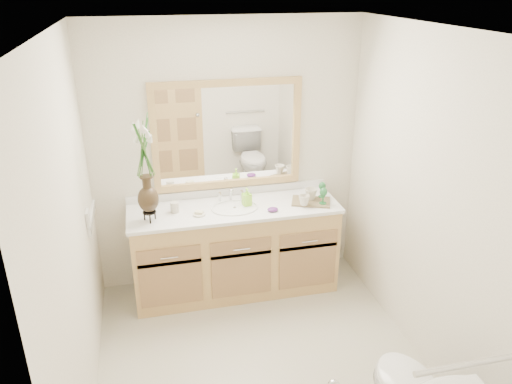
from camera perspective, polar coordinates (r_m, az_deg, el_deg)
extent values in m
plane|color=beige|center=(3.98, 0.65, -18.85)|extent=(2.60, 2.60, 0.00)
cube|color=white|center=(2.96, 0.87, 18.07)|extent=(2.40, 2.60, 0.02)
cube|color=white|center=(4.47, -3.28, 4.07)|extent=(2.40, 0.02, 2.40)
cube|color=white|center=(2.26, 9.09, -17.60)|extent=(2.40, 0.02, 2.40)
cube|color=white|center=(3.25, -20.33, -5.15)|extent=(0.02, 2.60, 2.40)
cube|color=white|center=(3.75, 18.86, -1.14)|extent=(0.02, 2.60, 2.40)
cube|color=tan|center=(4.55, -2.41, -6.66)|extent=(1.80, 0.55, 0.80)
cube|color=white|center=(4.36, -2.50, -1.92)|extent=(1.84, 0.57, 0.03)
ellipsoid|color=white|center=(4.36, -2.44, -2.51)|extent=(0.38, 0.30, 0.12)
cylinder|color=silver|center=(4.47, -2.90, -0.26)|extent=(0.02, 0.02, 0.11)
cylinder|color=silver|center=(4.46, -4.16, -0.56)|extent=(0.02, 0.02, 0.08)
cylinder|color=silver|center=(4.49, -1.65, -0.32)|extent=(0.02, 0.02, 0.08)
cube|color=white|center=(4.39, -3.30, 6.52)|extent=(1.20, 0.01, 0.85)
cube|color=tan|center=(4.28, -3.42, 12.34)|extent=(1.32, 0.04, 0.06)
cube|color=tan|center=(4.54, -3.15, 0.98)|extent=(1.32, 0.04, 0.06)
cube|color=tan|center=(4.33, -11.56, 5.82)|extent=(0.06, 0.04, 0.85)
cube|color=tan|center=(4.53, 4.64, 7.01)|extent=(0.06, 0.04, 0.85)
cube|color=white|center=(4.03, -18.66, -2.82)|extent=(0.02, 0.12, 0.12)
cylinder|color=silver|center=(2.74, 22.85, -17.77)|extent=(0.55, 0.03, 0.03)
cylinder|color=black|center=(4.17, -12.08, -2.25)|extent=(0.11, 0.11, 0.01)
ellipsoid|color=#2F2115|center=(4.12, -12.22, -0.80)|extent=(0.17, 0.17, 0.22)
cylinder|color=#2F2115|center=(4.07, -12.38, 0.99)|extent=(0.07, 0.07, 0.10)
cylinder|color=#4C7A33|center=(3.98, -12.70, 4.44)|extent=(0.06, 0.06, 0.40)
cylinder|color=beige|center=(4.29, -9.28, -1.72)|extent=(0.07, 0.07, 0.09)
cylinder|color=beige|center=(4.23, -6.53, -2.55)|extent=(0.11, 0.11, 0.01)
cube|color=beige|center=(4.22, -6.54, -2.34)|extent=(0.08, 0.07, 0.02)
imported|color=#9AED37|center=(4.36, -1.06, -0.63)|extent=(0.08, 0.08, 0.14)
ellipsoid|color=#5A246D|center=(4.27, 1.93, -2.00)|extent=(0.10, 0.08, 0.03)
cube|color=brown|center=(4.46, 6.30, -1.09)|extent=(0.39, 0.33, 0.02)
imported|color=beige|center=(4.35, 5.52, -0.90)|extent=(0.11, 0.10, 0.10)
imported|color=beige|center=(4.46, 6.28, -0.19)|extent=(0.12, 0.12, 0.11)
cylinder|color=#246D35|center=(4.42, 7.65, -1.26)|extent=(0.06, 0.06, 0.01)
cylinder|color=#246D35|center=(4.40, 7.68, -0.70)|extent=(0.01, 0.01, 0.09)
ellipsoid|color=#246D35|center=(4.37, 7.72, 0.01)|extent=(0.07, 0.07, 0.08)
cylinder|color=#246D35|center=(4.55, 7.51, -0.51)|extent=(0.06, 0.06, 0.01)
cylinder|color=#246D35|center=(4.53, 7.54, 0.01)|extent=(0.01, 0.01, 0.09)
ellipsoid|color=#246D35|center=(4.51, 7.58, 0.68)|extent=(0.06, 0.06, 0.08)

